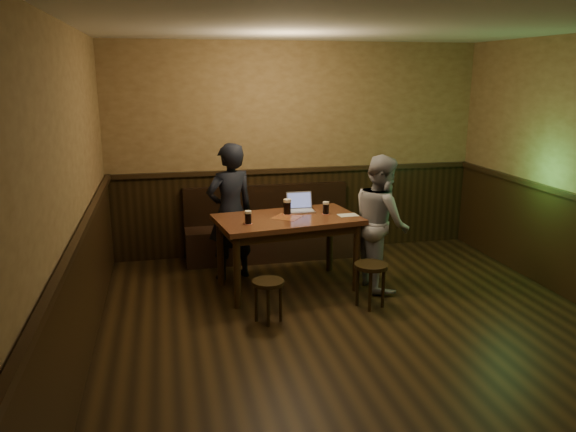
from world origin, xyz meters
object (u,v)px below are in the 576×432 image
(pint_mid, at_px, (287,207))
(pint_right, at_px, (326,208))
(bench, at_px, (269,235))
(person_suit, at_px, (230,212))
(stool_left, at_px, (268,289))
(stool_right, at_px, (371,273))
(pint_left, at_px, (248,217))
(pub_table, at_px, (287,227))
(laptop, at_px, (300,206))
(person_grey, at_px, (381,222))

(pint_mid, distance_m, pint_right, 0.44)
(bench, relative_size, person_suit, 1.35)
(person_suit, bearing_deg, pint_right, 137.48)
(stool_left, relative_size, stool_right, 0.91)
(pint_left, xyz_separation_m, pint_right, (0.93, 0.24, 0.00))
(stool_right, relative_size, pint_right, 3.22)
(pub_table, xyz_separation_m, laptop, (0.21, 0.26, 0.17))
(bench, bearing_deg, person_grey, -51.37)
(bench, height_order, stool_right, bench)
(pint_right, bearing_deg, pub_table, -174.85)
(pint_mid, xyz_separation_m, person_suit, (-0.61, 0.35, -0.11))
(pub_table, bearing_deg, person_grey, -17.58)
(bench, xyz_separation_m, person_suit, (-0.58, -0.66, 0.50))
(pint_right, relative_size, person_suit, 0.09)
(pint_right, bearing_deg, stool_right, -70.15)
(pint_mid, relative_size, person_grey, 0.12)
(pub_table, relative_size, stool_left, 3.90)
(pint_left, bearing_deg, stool_left, -82.07)
(stool_left, height_order, person_suit, person_suit)
(pint_mid, relative_size, pint_right, 1.21)
(laptop, bearing_deg, bench, 104.17)
(pint_left, relative_size, pint_right, 1.00)
(pub_table, distance_m, person_suit, 0.76)
(bench, relative_size, pint_left, 15.05)
(stool_right, xyz_separation_m, person_grey, (0.31, 0.54, 0.39))
(stool_right, distance_m, pint_right, 0.97)
(pint_right, distance_m, person_grey, 0.64)
(stool_left, height_order, person_grey, person_grey)
(pub_table, bearing_deg, pint_right, -2.92)
(pint_left, xyz_separation_m, pint_mid, (0.50, 0.32, 0.02))
(pint_right, xyz_separation_m, person_suit, (-1.04, 0.43, -0.10))
(stool_left, height_order, laptop, laptop)
(person_grey, bearing_deg, pub_table, 82.79)
(pub_table, relative_size, pint_mid, 9.39)
(stool_right, height_order, person_grey, person_grey)
(stool_right, distance_m, pint_left, 1.42)
(person_suit, bearing_deg, stool_left, 78.75)
(stool_right, xyz_separation_m, pint_right, (-0.27, 0.76, 0.53))
(stool_right, bearing_deg, laptop, 118.05)
(pub_table, bearing_deg, pint_mid, 70.55)
(person_suit, distance_m, person_grey, 1.75)
(stool_right, distance_m, person_grey, 0.74)
(pint_left, distance_m, person_grey, 1.52)
(stool_left, xyz_separation_m, person_suit, (-0.20, 1.32, 0.47))
(pub_table, height_order, stool_right, pub_table)
(bench, height_order, pint_left, pint_left)
(pub_table, height_order, laptop, laptop)
(pub_table, bearing_deg, stool_right, -52.57)
(stool_right, relative_size, laptop, 1.56)
(pint_right, distance_m, laptop, 0.33)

